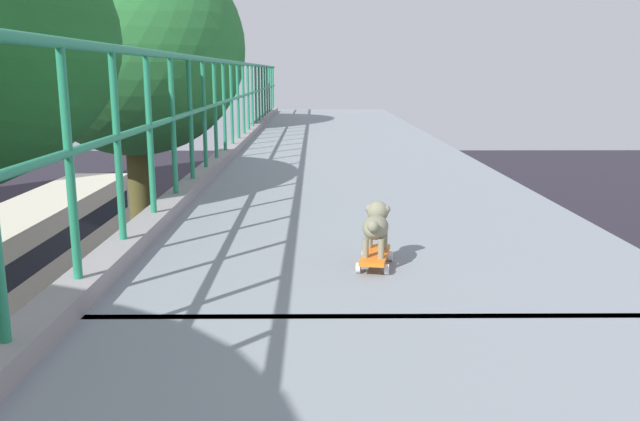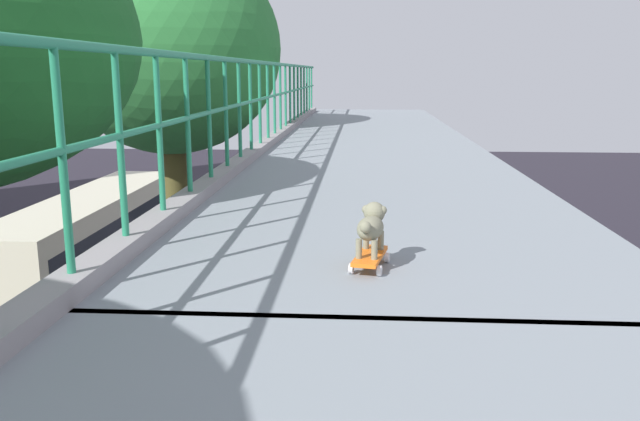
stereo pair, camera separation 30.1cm
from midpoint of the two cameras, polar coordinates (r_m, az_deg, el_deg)
The scene contains 4 objects.
city_bus at distance 23.32m, azimuth -23.17°, elevation -2.58°, with size 2.54×11.61×3.24m.
roadside_tree_far at distance 14.05m, azimuth -16.73°, elevation 13.13°, with size 4.55×4.55×9.95m.
toy_skateboard at distance 3.79m, azimuth 2.58°, elevation -4.04°, with size 0.24×0.44×0.08m.
small_dog at distance 3.78m, azimuth 2.66°, elevation -1.19°, with size 0.20×0.39×0.28m.
Camera 1 is at (0.93, -1.94, 7.33)m, focal length 36.58 mm.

